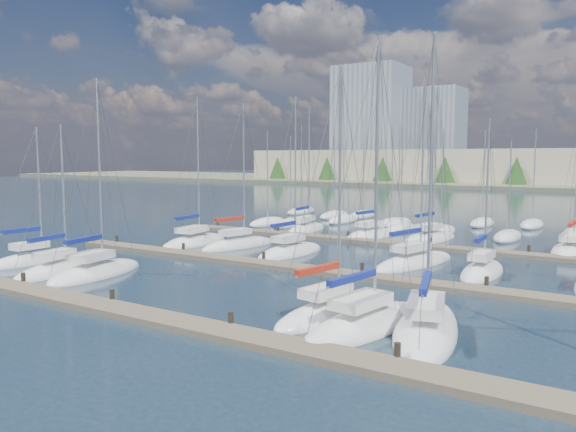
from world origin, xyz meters
The scene contains 21 objects.
ground centered at (0.00, 60.00, 0.00)m, with size 400.00×400.00×0.00m, color #203241.
dock_near centered at (0.00, 2.01, 0.15)m, with size 44.00×1.93×1.10m.
dock_mid centered at (0.00, 16.01, 0.15)m, with size 44.00×1.93×1.10m.
dock_far centered at (0.00, 30.01, 0.15)m, with size 44.00×1.93×1.10m.
sailboat_o centered at (-2.97, 33.81, 0.19)m, with size 4.04×7.99×14.31m.
sailboat_n centered at (-10.67, 34.31, 0.20)m, with size 3.05×7.84×13.88m.
sailboat_b centered at (-13.69, 6.57, 0.18)m, with size 3.58×7.91×10.77m.
sailboat_c centered at (-11.04, 7.47, 0.18)m, with size 4.50×8.65×13.70m.
sailboat_j centered at (-4.42, 21.31, 0.18)m, with size 3.17×8.08×13.40m.
sailboat_f centered at (11.58, 7.41, 0.18)m, with size 5.38×10.38×14.07m.
sailboat_l centered at (10.65, 21.50, 0.18)m, with size 2.47×7.18×11.10m.
sailboat_q centered at (14.76, 34.25, 0.17)m, with size 3.03×8.53×12.32m.
sailboat_i centered at (-10.23, 21.96, 0.19)m, with size 3.82×8.31×13.21m.
sailboat_d centered at (6.81, 7.24, 0.19)m, with size 3.77×8.13×12.91m.
sailboat_h centered at (-14.70, 21.28, 0.18)m, with size 3.92×8.61×13.96m.
sailboat_k centered at (5.62, 22.37, 0.19)m, with size 4.58×9.77×14.21m.
sailboat_a centered at (-18.53, 7.91, 0.18)m, with size 2.50×7.41×10.78m.
sailboat_e centered at (9.06, 6.46, 0.18)m, with size 4.17×9.11×13.88m.
sailboat_p centered at (2.60, 34.86, 0.18)m, with size 4.09×9.25×14.97m.
distant_boats centered at (-4.34, 43.76, 0.29)m, with size 36.93×20.75×13.30m.
shoreline centered at (-13.29, 149.77, 7.44)m, with size 400.00×60.00×38.00m.
Camera 1 is at (19.57, -16.64, 7.82)m, focal length 35.00 mm.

